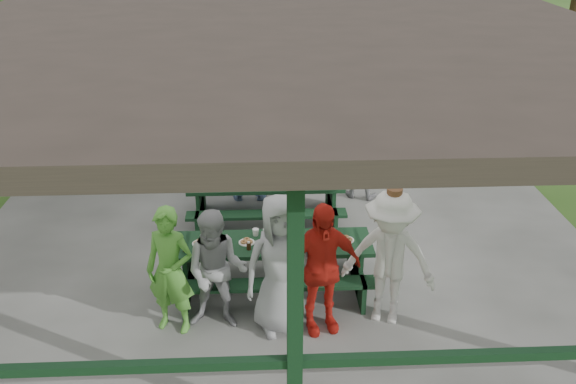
{
  "coord_description": "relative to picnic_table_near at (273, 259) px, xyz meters",
  "views": [
    {
      "loc": [
        -0.29,
        -8.48,
        5.08
      ],
      "look_at": [
        0.1,
        -0.3,
        1.18
      ],
      "focal_mm": 38.0,
      "sensor_mm": 36.0,
      "label": 1
    }
  ],
  "objects": [
    {
      "name": "contestant_green",
      "position": [
        -1.29,
        -0.83,
        0.38
      ],
      "size": [
        0.72,
        0.57,
        1.71
      ],
      "primitive_type": "imported",
      "rotation": [
        0.0,
        0.0,
        -0.29
      ],
      "color": "#509D34",
      "rests_on": "concrete_slab"
    },
    {
      "name": "contestant_white_fedora",
      "position": [
        1.45,
        -0.78,
        0.45
      ],
      "size": [
        1.35,
        1.03,
        1.9
      ],
      "rotation": [
        0.0,
        0.0,
        -0.32
      ],
      "color": "silver",
      "rests_on": "concrete_slab"
    },
    {
      "name": "table_setting",
      "position": [
        -0.21,
        0.04,
        0.3
      ],
      "size": [
        2.34,
        0.45,
        0.1
      ],
      "color": "white",
      "rests_on": "picnic_table_near"
    },
    {
      "name": "contestant_red",
      "position": [
        0.57,
        -0.92,
        0.41
      ],
      "size": [
        1.12,
        0.66,
        1.78
      ],
      "primitive_type": "imported",
      "rotation": [
        0.0,
        0.0,
        0.23
      ],
      "color": "red",
      "rests_on": "concrete_slab"
    },
    {
      "name": "ground",
      "position": [
        0.15,
        1.2,
        -0.58
      ],
      "size": [
        90.0,
        90.0,
        0.0
      ],
      "primitive_type": "plane",
      "color": "#2F561A",
      "rests_on": "ground"
    },
    {
      "name": "spectator_grey",
      "position": [
        1.64,
        2.97,
        0.31
      ],
      "size": [
        0.93,
        0.84,
        1.58
      ],
      "primitive_type": "imported",
      "rotation": [
        0.0,
        0.0,
        2.77
      ],
      "color": "#97989A",
      "rests_on": "concrete_slab"
    },
    {
      "name": "spectator_blue",
      "position": [
        -1.27,
        3.4,
        0.33
      ],
      "size": [
        0.7,
        0.59,
        1.62
      ],
      "primitive_type": "imported",
      "rotation": [
        0.0,
        0.0,
        2.72
      ],
      "color": "#445BB0",
      "rests_on": "concrete_slab"
    },
    {
      "name": "concrete_slab",
      "position": [
        0.15,
        1.2,
        -0.53
      ],
      "size": [
        10.0,
        8.0,
        0.1
      ],
      "primitive_type": "cube",
      "color": "#60605C",
      "rests_on": "ground"
    },
    {
      "name": "contestant_grey_mid",
      "position": [
        0.07,
        -0.88,
        0.46
      ],
      "size": [
        1.03,
        0.8,
        1.87
      ],
      "primitive_type": "imported",
      "rotation": [
        0.0,
        0.0,
        0.24
      ],
      "color": "#97979A",
      "rests_on": "concrete_slab"
    },
    {
      "name": "pickup_truck",
      "position": [
        1.11,
        9.5,
        0.25
      ],
      "size": [
        6.38,
        3.93,
        1.65
      ],
      "primitive_type": "imported",
      "rotation": [
        0.0,
        0.0,
        1.36
      ],
      "color": "silver",
      "rests_on": "ground"
    },
    {
      "name": "contestant_grey_left",
      "position": [
        -0.72,
        -0.8,
        0.34
      ],
      "size": [
        0.86,
        0.7,
        1.64
      ],
      "primitive_type": "imported",
      "rotation": [
        0.0,
        0.0,
        -0.11
      ],
      "color": "#98989B",
      "rests_on": "concrete_slab"
    },
    {
      "name": "pavilion_structure",
      "position": [
        0.15,
        1.2,
        2.59
      ],
      "size": [
        10.6,
        8.6,
        3.24
      ],
      "color": "black",
      "rests_on": "concrete_slab"
    },
    {
      "name": "picnic_table_near",
      "position": [
        0.0,
        0.0,
        0.0
      ],
      "size": [
        2.73,
        1.39,
        0.75
      ],
      "color": "black",
      "rests_on": "concrete_slab"
    },
    {
      "name": "farm_trailer",
      "position": [
        -1.48,
        8.36,
        0.01
      ],
      "size": [
        3.45,
        1.97,
        1.2
      ],
      "rotation": [
        0.0,
        0.0,
        -0.23
      ],
      "color": "#1B3398",
      "rests_on": "ground"
    },
    {
      "name": "picnic_table_far",
      "position": [
        -0.07,
        2.0,
        -0.0
      ],
      "size": [
        2.6,
        1.39,
        0.75
      ],
      "color": "black",
      "rests_on": "concrete_slab"
    },
    {
      "name": "spectator_lblue",
      "position": [
        -0.37,
        2.96,
        0.38
      ],
      "size": [
        1.59,
        0.52,
        1.71
      ],
      "primitive_type": "imported",
      "rotation": [
        0.0,
        0.0,
        3.13
      ],
      "color": "#90B4DE",
      "rests_on": "concrete_slab"
    }
  ]
}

